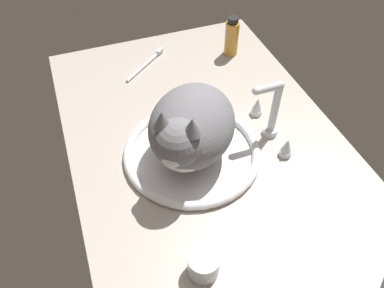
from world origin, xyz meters
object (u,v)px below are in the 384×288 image
(sink_basin, at_px, (192,152))
(amber_bottle, at_px, (232,37))
(toothbrush, at_px, (146,64))
(metal_jar, at_px, (204,264))
(faucet, at_px, (271,115))
(cat, at_px, (190,129))

(sink_basin, xyz_separation_m, amber_bottle, (-0.38, 0.28, 0.05))
(amber_bottle, distance_m, toothbrush, 0.29)
(metal_jar, xyz_separation_m, toothbrush, (-0.71, 0.08, -0.02))
(faucet, height_order, cat, cat)
(amber_bottle, bearing_deg, sink_basin, -35.96)
(metal_jar, relative_size, amber_bottle, 0.50)
(sink_basin, height_order, metal_jar, metal_jar)
(cat, height_order, toothbrush, cat)
(sink_basin, bearing_deg, metal_jar, -15.86)
(faucet, bearing_deg, sink_basin, -90.00)
(cat, height_order, metal_jar, cat)
(metal_jar, bearing_deg, cat, 165.40)
(sink_basin, height_order, amber_bottle, amber_bottle)
(amber_bottle, bearing_deg, toothbrush, -95.85)
(faucet, height_order, metal_jar, faucet)
(cat, xyz_separation_m, metal_jar, (0.29, -0.07, -0.08))
(faucet, bearing_deg, toothbrush, -150.91)
(cat, bearing_deg, sink_basin, 142.52)
(sink_basin, height_order, toothbrush, sink_basin)
(sink_basin, bearing_deg, faucet, 90.00)
(metal_jar, distance_m, toothbrush, 0.71)
(sink_basin, relative_size, toothbrush, 2.28)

